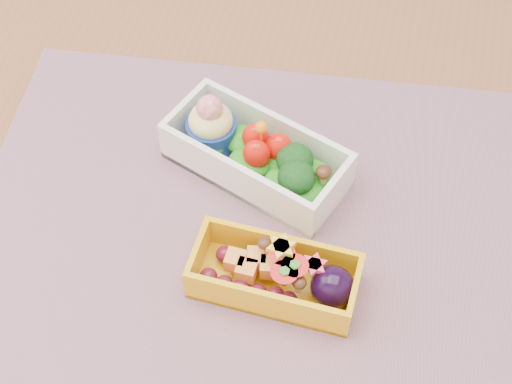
% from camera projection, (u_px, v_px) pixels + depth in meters
% --- Properties ---
extents(table, '(1.20, 0.80, 0.75)m').
position_uv_depth(table, '(265.00, 248.00, 0.82)').
color(table, brown).
rests_on(table, ground).
extents(placemat, '(0.56, 0.45, 0.00)m').
position_uv_depth(placemat, '(247.00, 219.00, 0.72)').
color(placemat, '#96676E').
rests_on(placemat, table).
extents(bento_white, '(0.19, 0.14, 0.07)m').
position_uv_depth(bento_white, '(255.00, 154.00, 0.73)').
color(bento_white, white).
rests_on(bento_white, placemat).
extents(bento_yellow, '(0.15, 0.07, 0.05)m').
position_uv_depth(bento_yellow, '(278.00, 276.00, 0.66)').
color(bento_yellow, '#E8A80B').
rests_on(bento_yellow, placemat).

